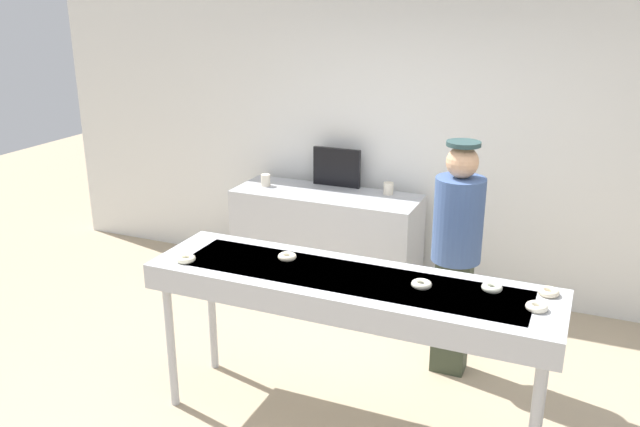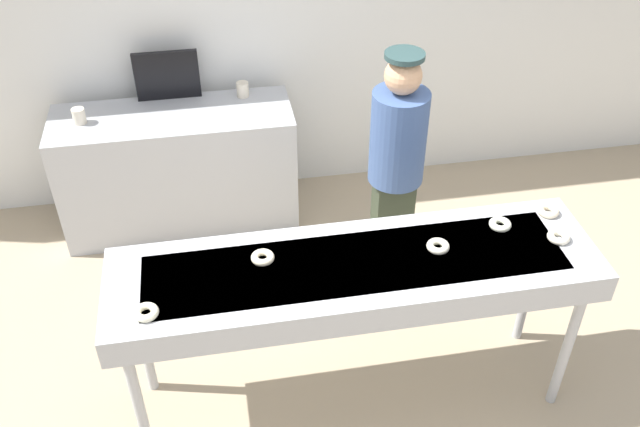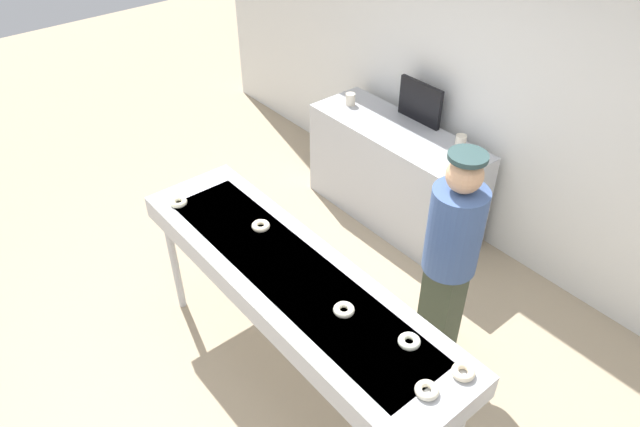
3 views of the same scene
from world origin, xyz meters
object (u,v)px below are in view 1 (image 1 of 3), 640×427
at_px(sugar_donut_3, 492,287).
at_px(paper_cup_1, 388,188).
at_px(sugar_donut_4, 287,257).
at_px(worker_baker, 456,246).
at_px(sugar_donut_1, 549,292).
at_px(paper_cup_0, 266,180).
at_px(prep_counter, 326,241).
at_px(sugar_donut_0, 186,259).
at_px(fryer_conveyor, 349,290).
at_px(menu_display, 337,167).
at_px(sugar_donut_5, 537,307).
at_px(sugar_donut_2, 421,284).

height_order(sugar_donut_3, paper_cup_1, sugar_donut_3).
xyz_separation_m(sugar_donut_4, worker_baker, (0.91, 0.80, -0.08)).
xyz_separation_m(sugar_donut_1, paper_cup_1, (-1.50, 1.81, -0.07)).
distance_m(sugar_donut_1, paper_cup_0, 3.08).
bearing_deg(worker_baker, prep_counter, -17.57).
bearing_deg(prep_counter, paper_cup_1, 19.09).
distance_m(sugar_donut_0, paper_cup_0, 2.07).
height_order(fryer_conveyor, paper_cup_1, paper_cup_1).
distance_m(fryer_conveyor, sugar_donut_3, 0.83).
bearing_deg(sugar_donut_4, menu_display, 102.90).
bearing_deg(sugar_donut_4, sugar_donut_5, -4.08).
xyz_separation_m(paper_cup_0, paper_cup_1, (1.12, 0.19, 0.00)).
bearing_deg(paper_cup_0, sugar_donut_3, -35.97).
bearing_deg(paper_cup_0, sugar_donut_4, -58.52).
bearing_deg(sugar_donut_3, worker_baker, 115.24).
xyz_separation_m(prep_counter, menu_display, (0.00, 0.25, 0.64)).
bearing_deg(sugar_donut_2, paper_cup_0, 137.23).
bearing_deg(paper_cup_0, menu_display, 22.77).
relative_size(sugar_donut_3, prep_counter, 0.07).
height_order(fryer_conveyor, sugar_donut_0, sugar_donut_0).
xyz_separation_m(worker_baker, paper_cup_0, (-1.96, 0.93, 0.01)).
xyz_separation_m(fryer_conveyor, sugar_donut_4, (-0.45, 0.10, 0.11)).
xyz_separation_m(sugar_donut_0, sugar_donut_2, (1.45, 0.21, 0.00)).
relative_size(sugar_donut_5, menu_display, 0.26).
distance_m(sugar_donut_2, sugar_donut_3, 0.39).
height_order(sugar_donut_0, worker_baker, worker_baker).
relative_size(sugar_donut_2, sugar_donut_3, 1.00).
bearing_deg(menu_display, sugar_donut_0, -92.81).
relative_size(sugar_donut_1, worker_baker, 0.07).
bearing_deg(sugar_donut_3, menu_display, 131.54).
distance_m(sugar_donut_0, sugar_donut_1, 2.16).
bearing_deg(sugar_donut_4, sugar_donut_2, -4.54).
height_order(fryer_conveyor, sugar_donut_2, sugar_donut_2).
height_order(fryer_conveyor, paper_cup_0, paper_cup_0).
height_order(sugar_donut_1, prep_counter, sugar_donut_1).
bearing_deg(paper_cup_1, menu_display, 172.65).
relative_size(sugar_donut_2, sugar_donut_4, 1.00).
bearing_deg(sugar_donut_1, sugar_donut_5, -100.98).
relative_size(sugar_donut_2, sugar_donut_5, 1.00).
relative_size(sugar_donut_3, sugar_donut_4, 1.00).
distance_m(sugar_donut_0, prep_counter, 2.10).
bearing_deg(paper_cup_1, fryer_conveyor, -79.10).
bearing_deg(worker_baker, menu_display, -24.06).
height_order(paper_cup_0, menu_display, menu_display).
relative_size(fryer_conveyor, sugar_donut_0, 21.09).
height_order(worker_baker, paper_cup_1, worker_baker).
bearing_deg(sugar_donut_1, menu_display, 137.10).
distance_m(sugar_donut_3, prep_counter, 2.48).
bearing_deg(prep_counter, worker_baker, -34.45).
bearing_deg(sugar_donut_3, paper_cup_0, 144.03).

